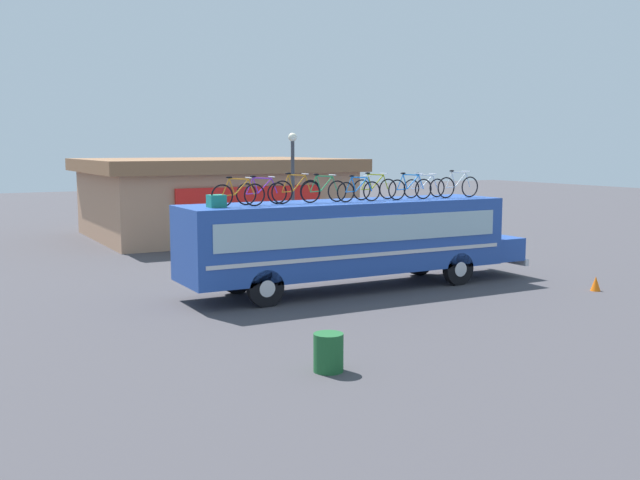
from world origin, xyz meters
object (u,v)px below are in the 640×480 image
(traffic_cone, at_px, (596,284))
(bus, at_px, (352,238))
(rooftop_bicycle_1, at_px, (238,194))
(street_lamp, at_px, (293,185))
(rooftop_bicycle_2, at_px, (262,192))
(rooftop_bicycle_5, at_px, (359,191))
(rooftop_bicycle_9, at_px, (458,186))
(rooftop_bicycle_3, at_px, (296,191))
(rooftop_bicycle_6, at_px, (375,188))
(trash_bin, at_px, (328,352))
(rooftop_bicycle_4, at_px, (324,190))
(rooftop_bicycle_7, at_px, (410,188))
(rooftop_bicycle_8, at_px, (424,187))
(luggage_bag_1, at_px, (216,201))

(traffic_cone, bearing_deg, bus, 148.92)
(rooftop_bicycle_1, height_order, street_lamp, street_lamp)
(bus, relative_size, rooftop_bicycle_2, 7.30)
(bus, bearing_deg, rooftop_bicycle_5, -92.19)
(rooftop_bicycle_9, bearing_deg, rooftop_bicycle_3, 177.07)
(rooftop_bicycle_2, height_order, rooftop_bicycle_6, rooftop_bicycle_6)
(bus, distance_m, trash_bin, 9.05)
(rooftop_bicycle_2, distance_m, trash_bin, 8.19)
(rooftop_bicycle_4, xyz_separation_m, rooftop_bicycle_7, (3.10, -0.29, -0.00))
(rooftop_bicycle_8, height_order, trash_bin, rooftop_bicycle_8)
(rooftop_bicycle_4, bearing_deg, rooftop_bicycle_8, 3.67)
(rooftop_bicycle_3, distance_m, trash_bin, 8.41)
(rooftop_bicycle_2, relative_size, rooftop_bicycle_4, 1.02)
(rooftop_bicycle_2, distance_m, rooftop_bicycle_3, 1.11)
(rooftop_bicycle_3, relative_size, rooftop_bicycle_4, 1.03)
(traffic_cone, bearing_deg, rooftop_bicycle_1, 161.57)
(rooftop_bicycle_4, xyz_separation_m, rooftop_bicycle_5, (1.11, -0.29, -0.02))
(bus, bearing_deg, rooftop_bicycle_6, 8.08)
(street_lamp, bearing_deg, rooftop_bicycle_5, -94.67)
(rooftop_bicycle_8, xyz_separation_m, street_lamp, (-2.52, 5.04, -0.10))
(luggage_bag_1, bearing_deg, street_lamp, 46.45)
(bus, relative_size, rooftop_bicycle_1, 7.32)
(bus, bearing_deg, rooftop_bicycle_9, -5.56)
(rooftop_bicycle_1, xyz_separation_m, rooftop_bicycle_6, (5.07, 0.57, 0.01))
(rooftop_bicycle_8, bearing_deg, rooftop_bicycle_5, -169.44)
(rooftop_bicycle_2, bearing_deg, rooftop_bicycle_9, -3.45)
(traffic_cone, bearing_deg, rooftop_bicycle_3, 155.69)
(rooftop_bicycle_6, relative_size, traffic_cone, 3.62)
(luggage_bag_1, relative_size, traffic_cone, 1.00)
(rooftop_bicycle_3, relative_size, rooftop_bicycle_6, 0.99)
(rooftop_bicycle_3, height_order, rooftop_bicycle_6, rooftop_bicycle_3)
(luggage_bag_1, relative_size, rooftop_bicycle_1, 0.28)
(rooftop_bicycle_5, relative_size, street_lamp, 0.31)
(rooftop_bicycle_8, bearing_deg, traffic_cone, -48.27)
(rooftop_bicycle_2, bearing_deg, rooftop_bicycle_8, 1.08)
(rooftop_bicycle_7, xyz_separation_m, traffic_cone, (4.74, -3.66, -3.02))
(rooftop_bicycle_1, bearing_deg, rooftop_bicycle_7, 0.43)
(rooftop_bicycle_6, bearing_deg, rooftop_bicycle_3, -176.01)
(bus, xyz_separation_m, rooftop_bicycle_8, (2.97, 0.16, 1.55))
(rooftop_bicycle_6, relative_size, street_lamp, 0.33)
(rooftop_bicycle_8, distance_m, rooftop_bicycle_9, 1.16)
(rooftop_bicycle_6, height_order, rooftop_bicycle_9, rooftop_bicycle_9)
(rooftop_bicycle_7, bearing_deg, rooftop_bicycle_8, 29.12)
(rooftop_bicycle_6, distance_m, street_lamp, 5.09)
(bus, height_order, rooftop_bicycle_2, rooftop_bicycle_2)
(rooftop_bicycle_1, xyz_separation_m, rooftop_bicycle_5, (4.12, 0.04, -0.01))
(rooftop_bicycle_4, bearing_deg, rooftop_bicycle_2, 175.95)
(rooftop_bicycle_6, xyz_separation_m, rooftop_bicycle_7, (1.05, -0.52, -0.00))
(rooftop_bicycle_9, bearing_deg, street_lamp, 122.39)
(traffic_cone, bearing_deg, rooftop_bicycle_9, 126.76)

